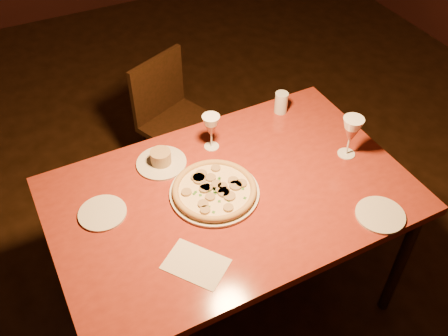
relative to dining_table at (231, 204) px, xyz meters
name	(u,v)px	position (x,y,z in m)	size (l,w,h in m)	color
floor	(205,319)	(-0.17, -0.06, -0.71)	(7.00, 7.00, 0.00)	#331D11
dining_table	(231,204)	(0.00, 0.00, 0.00)	(1.47, 0.96, 0.78)	maroon
chair_far	(174,117)	(0.11, 0.96, -0.26)	(0.51, 0.51, 0.80)	black
pizza_plate	(214,190)	(-0.06, 0.02, 0.09)	(0.37, 0.37, 0.04)	silver
ramekin_saucer	(161,160)	(-0.19, 0.29, 0.09)	(0.22, 0.22, 0.07)	silver
wine_glass_far	(211,132)	(0.05, 0.29, 0.15)	(0.08, 0.08, 0.17)	#B05B49
wine_glass_right	(350,137)	(0.56, -0.02, 0.17)	(0.09, 0.09, 0.20)	#B05B49
water_tumbler	(281,103)	(0.46, 0.38, 0.12)	(0.06, 0.06, 0.11)	silver
side_plate_left	(102,213)	(-0.50, 0.12, 0.07)	(0.19, 0.19, 0.01)	silver
side_plate_near	(380,215)	(0.46, -0.37, 0.07)	(0.19, 0.19, 0.01)	silver
menu_card	(196,264)	(-0.27, -0.26, 0.07)	(0.15, 0.22, 0.00)	beige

